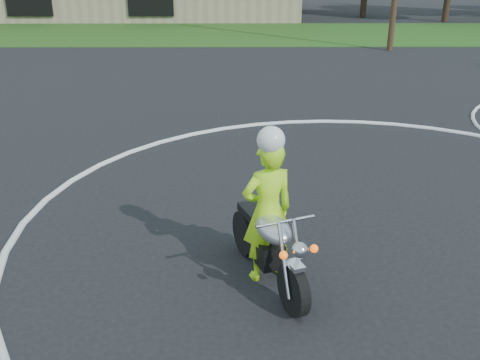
{
  "coord_description": "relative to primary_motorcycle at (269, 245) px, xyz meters",
  "views": [
    {
      "loc": [
        -2.38,
        -5.05,
        4.19
      ],
      "look_at": [
        -2.33,
        2.31,
        1.1
      ],
      "focal_mm": 40.0,
      "sensor_mm": 36.0,
      "label": 1
    }
  ],
  "objects": [
    {
      "name": "ground",
      "position": [
        1.95,
        -1.27,
        -0.58
      ],
      "size": [
        120.0,
        120.0,
        0.0
      ],
      "primitive_type": "plane",
      "color": "black",
      "rests_on": "ground"
    },
    {
      "name": "grass_strip",
      "position": [
        1.95,
        25.73,
        -0.57
      ],
      "size": [
        120.0,
        10.0,
        0.02
      ],
      "primitive_type": "cube",
      "color": "#1E4714",
      "rests_on": "ground"
    },
    {
      "name": "course_markings",
      "position": [
        4.12,
        3.08,
        -0.58
      ],
      "size": [
        19.05,
        19.05,
        0.12
      ],
      "color": "silver",
      "rests_on": "ground"
    },
    {
      "name": "primary_motorcycle",
      "position": [
        0.0,
        0.0,
        0.0
      ],
      "size": [
        1.05,
        2.17,
        1.2
      ],
      "rotation": [
        0.0,
        0.0,
        0.37
      ],
      "color": "black",
      "rests_on": "ground"
    },
    {
      "name": "rider_primary_grp",
      "position": [
        -0.02,
        0.14,
        0.49
      ],
      "size": [
        0.86,
        0.72,
        2.23
      ],
      "rotation": [
        0.0,
        0.0,
        0.37
      ],
      "color": "#B0F91A",
      "rests_on": "ground"
    }
  ]
}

